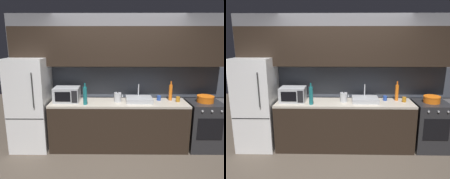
# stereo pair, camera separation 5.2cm
# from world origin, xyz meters

# --- Properties ---
(ground_plane) EXTENTS (10.00, 10.00, 0.00)m
(ground_plane) POSITION_xyz_m (0.00, 0.00, 0.00)
(ground_plane) COLOR #4C4238
(back_wall) EXTENTS (4.25, 0.44, 2.50)m
(back_wall) POSITION_xyz_m (0.00, 1.20, 1.55)
(back_wall) COLOR slate
(back_wall) RESTS_ON ground
(counter_run) EXTENTS (2.51, 0.60, 0.90)m
(counter_run) POSITION_xyz_m (0.00, 0.90, 0.45)
(counter_run) COLOR black
(counter_run) RESTS_ON ground
(refrigerator) EXTENTS (0.68, 0.69, 1.71)m
(refrigerator) POSITION_xyz_m (-1.64, 0.90, 0.86)
(refrigerator) COLOR white
(refrigerator) RESTS_ON ground
(oven_range) EXTENTS (0.60, 0.62, 0.90)m
(oven_range) POSITION_xyz_m (1.60, 0.90, 0.45)
(oven_range) COLOR #232326
(oven_range) RESTS_ON ground
(microwave) EXTENTS (0.46, 0.35, 0.27)m
(microwave) POSITION_xyz_m (-0.95, 0.92, 1.04)
(microwave) COLOR #A8AAAF
(microwave) RESTS_ON counter_run
(sink_basin) EXTENTS (0.48, 0.38, 0.30)m
(sink_basin) POSITION_xyz_m (0.38, 0.93, 0.94)
(sink_basin) COLOR #ADAFB5
(sink_basin) RESTS_ON counter_run
(kettle) EXTENTS (0.17, 0.13, 0.19)m
(kettle) POSITION_xyz_m (-0.02, 0.91, 0.99)
(kettle) COLOR #B7BABF
(kettle) RESTS_ON counter_run
(wine_bottle_orange) EXTENTS (0.06, 0.06, 0.37)m
(wine_bottle_orange) POSITION_xyz_m (0.98, 1.03, 1.05)
(wine_bottle_orange) COLOR orange
(wine_bottle_orange) RESTS_ON counter_run
(wine_bottle_teal) EXTENTS (0.07, 0.07, 0.39)m
(wine_bottle_teal) POSITION_xyz_m (-0.59, 0.73, 1.06)
(wine_bottle_teal) COLOR #19666B
(wine_bottle_teal) RESTS_ON counter_run
(mug_amber) EXTENTS (0.07, 0.07, 0.09)m
(mug_amber) POSITION_xyz_m (1.10, 0.93, 0.95)
(mug_amber) COLOR #B27019
(mug_amber) RESTS_ON counter_run
(mug_blue) EXTENTS (0.08, 0.08, 0.09)m
(mug_blue) POSITION_xyz_m (0.76, 1.02, 0.94)
(mug_blue) COLOR #234299
(mug_blue) RESTS_ON counter_run
(cooking_pot) EXTENTS (0.30, 0.30, 0.12)m
(cooking_pot) POSITION_xyz_m (1.59, 0.90, 0.96)
(cooking_pot) COLOR orange
(cooking_pot) RESTS_ON oven_range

